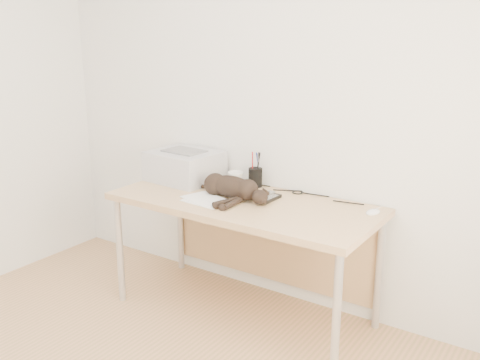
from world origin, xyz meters
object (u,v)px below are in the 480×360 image
Objects in this scene: mug at (235,179)px; mouse at (373,210)px; printer at (185,166)px; cat at (230,188)px; pen_cup at (255,177)px; desk at (251,218)px.

mug is 0.94m from mouse.
mouse is (1.29, 0.05, -0.08)m from printer.
printer is 0.50m from cat.
pen_cup is 2.16× the size of mouse.
printer is (-0.57, 0.07, 0.23)m from desk.
printer reaches higher than mug.
pen_cup is at bearing -172.41° from mouse.
cat is 2.76× the size of pen_cup.
mouse reaches higher than desk.
cat is at bearing -90.19° from pen_cup.
cat is (-0.10, -0.08, 0.20)m from desk.
pen_cup is at bearing 95.18° from cat.
pen_cup is (-0.10, 0.20, 0.20)m from desk.
pen_cup is (0.47, 0.14, -0.04)m from printer.
desk is 0.75m from mouse.
desk is at bearing -6.79° from printer.
mug is at bearing -168.54° from mouse.
desk is at bearing -157.08° from mouse.
mug is at bearing 122.33° from cat.
printer is 0.49m from pen_cup.
mouse is at bearing -5.66° from pen_cup.
cat is at bearing -17.85° from printer.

